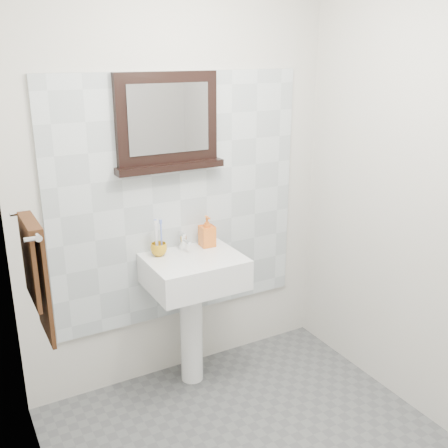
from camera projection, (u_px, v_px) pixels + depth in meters
The scene contains 11 objects.
back_wall at pixel (178, 183), 3.14m from camera, with size 2.00×0.01×2.50m, color silver.
left_wall at pixel (42, 286), 1.77m from camera, with size 0.01×2.20×2.50m, color silver.
right_wall at pixel (444, 206), 2.69m from camera, with size 0.01×2.20×2.50m, color silver.
splashback at pixel (180, 200), 3.16m from camera, with size 1.60×0.02×1.50m, color silver.
pedestal_sink at pixel (194, 285), 3.13m from camera, with size 0.55×0.44×0.96m.
toothbrush_cup at pixel (159, 249), 3.07m from camera, with size 0.10×0.10×0.08m, color gold.
toothbrushes at pixel (158, 236), 3.05m from camera, with size 0.05×0.04×0.21m.
soap_dispenser at pixel (207, 231), 3.20m from camera, with size 0.09×0.09×0.19m, color #E1451A.
framed_mirror at pixel (167, 124), 2.96m from camera, with size 0.65×0.11×0.55m.
towel_bar at pixel (29, 225), 2.21m from camera, with size 0.07×0.40×0.03m.
hand_towel at pixel (36, 270), 2.28m from camera, with size 0.06×0.30×0.55m.
Camera 1 is at (-1.24, -1.71, 2.01)m, focal length 42.00 mm.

